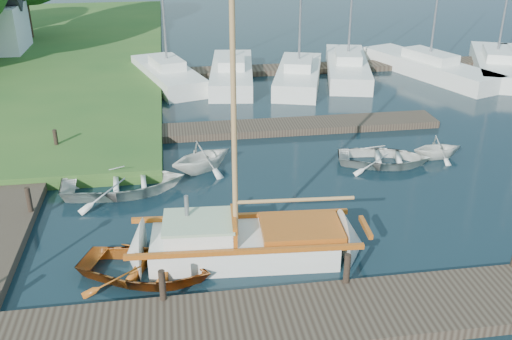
{
  "coord_description": "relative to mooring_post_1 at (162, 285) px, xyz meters",
  "views": [
    {
      "loc": [
        -2.5,
        -16.24,
        8.77
      ],
      "look_at": [
        0.0,
        0.0,
        1.2
      ],
      "focal_mm": 40.0,
      "sensor_mm": 36.0,
      "label": 1
    }
  ],
  "objects": [
    {
      "name": "mooring_post_5",
      "position": [
        -4.0,
        10.0,
        0.0
      ],
      "size": [
        0.16,
        0.16,
        0.8
      ],
      "primitive_type": "cylinder",
      "color": "black",
      "rests_on": "left_dock"
    },
    {
      "name": "marina_boat_4",
      "position": [
        15.14,
        18.91,
        -0.13
      ],
      "size": [
        5.23,
        9.24,
        11.88
      ],
      "rotation": [
        0.0,
        0.0,
        1.93
      ],
      "color": "silver",
      "rests_on": "ground"
    },
    {
      "name": "dinghy",
      "position": [
        -0.45,
        1.44,
        -0.33
      ],
      "size": [
        4.21,
        3.64,
        0.73
      ],
      "primitive_type": "imported",
      "rotation": [
        0.0,
        0.0,
        1.2
      ],
      "color": "#8F4711",
      "rests_on": "ground"
    },
    {
      "name": "marina_boat_1",
      "position": [
        3.86,
        19.36,
        -0.13
      ],
      "size": [
        3.2,
        8.02,
        11.01
      ],
      "rotation": [
        0.0,
        0.0,
        1.44
      ],
      "color": "silver",
      "rests_on": "ground"
    },
    {
      "name": "left_dock",
      "position": [
        -5.0,
        7.0,
        -0.55
      ],
      "size": [
        2.2,
        18.0,
        0.3
      ],
      "primitive_type": "cube",
      "color": "#32261D",
      "rests_on": "ground"
    },
    {
      "name": "tender_c",
      "position": [
        8.22,
        7.36,
        -0.35
      ],
      "size": [
        3.91,
        3.21,
        0.71
      ],
      "primitive_type": "imported",
      "rotation": [
        0.0,
        0.0,
        1.32
      ],
      "color": "silver",
      "rests_on": "ground"
    },
    {
      "name": "mooring_post_1",
      "position": [
        0.0,
        0.0,
        0.0
      ],
      "size": [
        0.16,
        0.16,
        0.8
      ],
      "primitive_type": "cylinder",
      "color": "black",
      "rests_on": "near_dock"
    },
    {
      "name": "marina_boat_0",
      "position": [
        0.35,
        19.58,
        -0.12
      ],
      "size": [
        4.17,
        7.45,
        11.79
      ],
      "rotation": [
        0.0,
        0.0,
        1.86
      ],
      "color": "silver",
      "rests_on": "ground"
    },
    {
      "name": "near_dock",
      "position": [
        3.0,
        -1.0,
        -0.55
      ],
      "size": [
        18.0,
        2.2,
        0.3
      ],
      "primitive_type": "cube",
      "color": "#32261D",
      "rests_on": "ground"
    },
    {
      "name": "mooring_post_2",
      "position": [
        4.5,
        0.0,
        0.0
      ],
      "size": [
        0.16,
        0.16,
        0.8
      ],
      "primitive_type": "cylinder",
      "color": "black",
      "rests_on": "near_dock"
    },
    {
      "name": "tender_b",
      "position": [
        1.43,
        7.84,
        -0.06
      ],
      "size": [
        3.15,
        3.02,
        1.28
      ],
      "primitive_type": "imported",
      "rotation": [
        0.0,
        0.0,
        2.08
      ],
      "color": "silver",
      "rests_on": "ground"
    },
    {
      "name": "marina_boat_5",
      "position": [
        19.19,
        18.84,
        -0.13
      ],
      "size": [
        5.6,
        9.0,
        11.46
      ],
      "rotation": [
        0.0,
        0.0,
        1.15
      ],
      "color": "silver",
      "rests_on": "ground"
    },
    {
      "name": "marina_boat_3",
      "position": [
        10.54,
        19.65,
        -0.13
      ],
      "size": [
        4.06,
        8.4,
        11.0
      ],
      "rotation": [
        0.0,
        0.0,
        1.33
      ],
      "color": "silver",
      "rests_on": "ground"
    },
    {
      "name": "pontoon",
      "position": [
        13.0,
        21.0,
        -0.55
      ],
      "size": [
        30.0,
        1.6,
        0.3
      ],
      "primitive_type": "cube",
      "color": "#32261D",
      "rests_on": "ground"
    },
    {
      "name": "sailboat",
      "position": [
        2.35,
        1.99,
        -0.36
      ],
      "size": [
        7.26,
        2.42,
        9.83
      ],
      "rotation": [
        0.0,
        0.0,
        -0.07
      ],
      "color": "silver",
      "rests_on": "ground"
    },
    {
      "name": "mooring_post_4",
      "position": [
        -4.0,
        5.0,
        0.0
      ],
      "size": [
        0.16,
        0.16,
        0.8
      ],
      "primitive_type": "cylinder",
      "color": "black",
      "rests_on": "left_dock"
    },
    {
      "name": "marina_boat_2",
      "position": [
        7.4,
        18.38,
        -0.13
      ],
      "size": [
        4.16,
        7.56,
        10.54
      ],
      "rotation": [
        0.0,
        0.0,
        1.28
      ],
      "color": "silver",
      "rests_on": "ground"
    },
    {
      "name": "tender_d",
      "position": [
        10.45,
        7.62,
        -0.19
      ],
      "size": [
        1.99,
        1.74,
        1.01
      ],
      "primitive_type": "imported",
      "rotation": [
        0.0,
        0.0,
        1.61
      ],
      "color": "silver",
      "rests_on": "ground"
    },
    {
      "name": "far_dock",
      "position": [
        5.0,
        11.5,
        -0.55
      ],
      "size": [
        14.0,
        1.6,
        0.3
      ],
      "primitive_type": "cube",
      "color": "#32261D",
      "rests_on": "ground"
    },
    {
      "name": "tender_a",
      "position": [
        -1.29,
        6.52,
        -0.28
      ],
      "size": [
        4.28,
        3.18,
        0.85
      ],
      "primitive_type": "imported",
      "rotation": [
        0.0,
        0.0,
        1.63
      ],
      "color": "silver",
      "rests_on": "ground"
    },
    {
      "name": "ground",
      "position": [
        3.0,
        5.0,
        -0.7
      ],
      "size": [
        160.0,
        160.0,
        0.0
      ],
      "primitive_type": "plane",
      "color": "black",
      "rests_on": "ground"
    }
  ]
}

